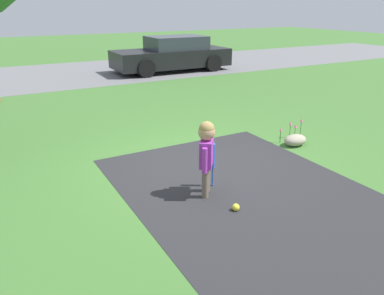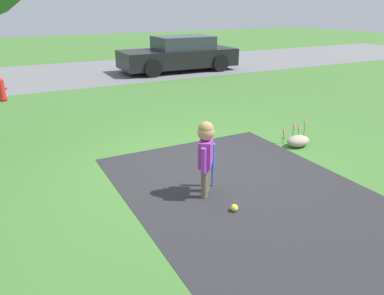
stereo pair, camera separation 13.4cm
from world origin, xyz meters
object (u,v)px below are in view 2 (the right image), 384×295
Objects in this scene: child at (206,148)px; parked_car at (179,55)px; sports_ball at (234,208)px; baseball_bat at (213,158)px; fire_hydrant at (2,89)px.

parked_car reaches higher than child.
parked_car reaches higher than sports_ball.
baseball_bat is at bearing -13.62° from child.
sports_ball is at bearing -98.44° from baseball_bat.
fire_hydrant is at bearing 55.14° from child.
child reaches higher than baseball_bat.
child is 0.38m from baseball_bat.
baseball_bat is at bearing 67.89° from parked_car.
child is at bearing 100.59° from sports_ball.
baseball_bat reaches higher than sports_ball.
child is 0.87m from sports_ball.
child is 7.70m from fire_hydrant.
sports_ball is (-0.11, -0.75, -0.39)m from baseball_bat.
parked_car is at bearing 66.93° from baseball_bat.
fire_hydrant is 0.14× the size of parked_car.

